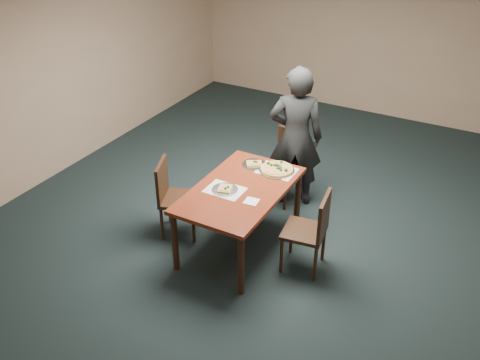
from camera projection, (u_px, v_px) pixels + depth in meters
The scene contains 13 objects.
ground at pixel (255, 226), 6.38m from camera, with size 8.00×8.00×0.00m, color black.
room_shell at pixel (257, 88), 5.49m from camera, with size 8.00×8.00×8.00m.
dining_table at pixel (240, 195), 5.73m from camera, with size 0.90×1.50×0.75m.
chair_far at pixel (286, 161), 6.69m from camera, with size 0.49×0.49×0.91m.
chair_left at pixel (173, 194), 6.02m from camera, with size 0.55×0.55×0.91m.
chair_right at pixel (312, 228), 5.46m from camera, with size 0.47×0.47×0.91m.
diner at pixel (296, 138), 6.42m from camera, with size 0.65×0.43×1.78m, color black.
placemat_main at pixel (277, 171), 6.00m from camera, with size 0.42×0.32×0.00m, color white.
placemat_near at pixel (225, 190), 5.65m from camera, with size 0.40×0.30×0.00m, color white.
pizza_pan at pixel (277, 169), 5.99m from camera, with size 0.40×0.40×0.07m.
slice_plate_near at pixel (225, 189), 5.64m from camera, with size 0.28×0.28×0.05m.
slice_plate_far at pixel (254, 164), 6.12m from camera, with size 0.28×0.28×0.06m.
napkin at pixel (251, 201), 5.45m from camera, with size 0.14×0.14×0.01m, color white.
Camera 1 is at (2.36, -4.65, 3.71)m, focal length 40.00 mm.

